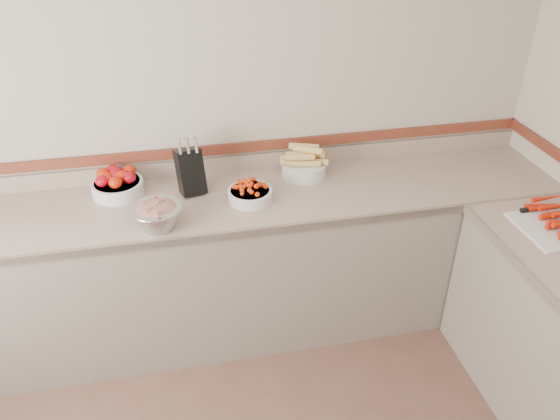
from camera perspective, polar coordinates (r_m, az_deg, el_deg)
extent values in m
plane|color=#B1A592|center=(3.07, -9.07, 10.37)|extent=(4.00, 0.00, 4.00)
cube|color=gray|center=(2.96, -7.94, 0.55)|extent=(4.00, 0.65, 0.04)
cube|color=slate|center=(3.22, -7.35, -6.31)|extent=(4.00, 0.63, 0.86)
cube|color=#735F4D|center=(2.70, -7.35, -2.86)|extent=(4.00, 0.02, 0.04)
cube|color=gray|center=(3.20, -8.53, 4.48)|extent=(4.00, 0.02, 0.10)
cube|color=maroon|center=(3.16, -8.67, 6.07)|extent=(4.00, 0.02, 0.06)
cube|color=black|center=(3.00, -9.36, 4.00)|extent=(0.17, 0.19, 0.27)
cylinder|color=silver|center=(2.90, -10.43, 6.39)|extent=(0.02, 0.04, 0.07)
cylinder|color=silver|center=(2.91, -9.59, 6.48)|extent=(0.02, 0.04, 0.07)
cylinder|color=silver|center=(2.91, -8.74, 6.57)|extent=(0.02, 0.04, 0.07)
cylinder|color=silver|center=(2.93, -10.46, 6.61)|extent=(0.02, 0.04, 0.07)
cylinder|color=silver|center=(2.93, -9.62, 6.70)|extent=(0.02, 0.04, 0.07)
cylinder|color=silver|center=(2.93, -8.78, 6.79)|extent=(0.02, 0.04, 0.07)
cylinder|color=silver|center=(2.95, -10.49, 6.83)|extent=(0.02, 0.04, 0.07)
cylinder|color=silver|center=(2.95, -9.65, 6.92)|extent=(0.02, 0.04, 0.07)
cylinder|color=silver|center=(2.96, -8.82, 7.00)|extent=(0.02, 0.04, 0.07)
cylinder|color=silver|center=(3.11, -16.58, 2.26)|extent=(0.28, 0.28, 0.07)
torus|color=silver|center=(3.10, -16.66, 2.76)|extent=(0.28, 0.28, 0.01)
cylinder|color=white|center=(3.10, -16.66, 2.76)|extent=(0.25, 0.25, 0.01)
ellipsoid|color=#A60610|center=(3.05, -18.09, 2.90)|extent=(0.07, 0.07, 0.06)
ellipsoid|color=#B61C06|center=(3.02, -16.83, 2.76)|extent=(0.07, 0.07, 0.06)
ellipsoid|color=#A60610|center=(3.05, -15.50, 3.28)|extent=(0.07, 0.07, 0.06)
ellipsoid|color=#B61C06|center=(3.13, -18.00, 3.62)|extent=(0.07, 0.07, 0.06)
ellipsoid|color=#A60610|center=(3.09, -16.76, 3.49)|extent=(0.07, 0.07, 0.06)
ellipsoid|color=#B61C06|center=(3.12, -15.46, 4.00)|extent=(0.07, 0.07, 0.06)
ellipsoid|color=#A60610|center=(3.15, -17.05, 3.97)|extent=(0.07, 0.07, 0.06)
ellipsoid|color=#B61C06|center=(3.07, -16.17, 3.40)|extent=(0.07, 0.07, 0.06)
ellipsoid|color=#A60610|center=(3.12, -16.73, 3.77)|extent=(0.07, 0.07, 0.06)
ellipsoid|color=#B61C06|center=(3.08, -17.63, 3.19)|extent=(0.07, 0.07, 0.06)
cylinder|color=silver|center=(2.93, -3.15, 1.58)|extent=(0.24, 0.24, 0.06)
torus|color=silver|center=(2.92, -3.17, 2.01)|extent=(0.24, 0.24, 0.01)
cylinder|color=white|center=(2.92, -3.17, 2.01)|extent=(0.21, 0.21, 0.01)
sphere|color=#BD2806|center=(2.89, -2.12, 2.63)|extent=(0.03, 0.03, 0.03)
sphere|color=#BD2806|center=(2.89, -3.23, 3.03)|extent=(0.03, 0.03, 0.03)
sphere|color=#BD2806|center=(2.96, -4.17, 3.01)|extent=(0.03, 0.03, 0.03)
sphere|color=#BD2806|center=(2.89, -3.07, 2.72)|extent=(0.03, 0.03, 0.03)
sphere|color=#BD2806|center=(2.87, -2.98, 2.76)|extent=(0.03, 0.03, 0.03)
sphere|color=#BD2806|center=(2.91, -2.24, 2.75)|extent=(0.03, 0.03, 0.03)
sphere|color=#BD2806|center=(2.94, -1.81, 2.87)|extent=(0.03, 0.03, 0.03)
sphere|color=#BD2806|center=(2.87, -3.15, 2.68)|extent=(0.03, 0.03, 0.03)
sphere|color=#BD2806|center=(2.87, -2.50, 2.47)|extent=(0.03, 0.03, 0.03)
sphere|color=#BD2806|center=(2.89, -2.24, 2.50)|extent=(0.03, 0.03, 0.03)
sphere|color=#BD2806|center=(2.86, -4.30, 1.84)|extent=(0.03, 0.03, 0.03)
sphere|color=#BD2806|center=(2.91, -1.83, 2.56)|extent=(0.03, 0.03, 0.03)
sphere|color=#BD2806|center=(2.92, -4.11, 2.88)|extent=(0.03, 0.03, 0.03)
sphere|color=#BD2806|center=(2.86, -2.95, 2.26)|extent=(0.03, 0.03, 0.03)
sphere|color=#BD2806|center=(2.96, -3.09, 3.20)|extent=(0.03, 0.03, 0.03)
sphere|color=#BD2806|center=(2.90, -2.51, 2.67)|extent=(0.03, 0.03, 0.03)
sphere|color=#BD2806|center=(2.92, -3.69, 2.90)|extent=(0.03, 0.03, 0.03)
sphere|color=#BD2806|center=(2.86, -2.18, 2.08)|extent=(0.03, 0.03, 0.03)
sphere|color=#BD2806|center=(2.88, -4.35, 2.24)|extent=(0.03, 0.03, 0.03)
sphere|color=#BD2806|center=(2.92, -1.62, 2.68)|extent=(0.03, 0.03, 0.03)
sphere|color=#BD2806|center=(2.97, -2.74, 3.18)|extent=(0.03, 0.03, 0.03)
sphere|color=#BD2806|center=(2.98, -3.53, 3.20)|extent=(0.03, 0.03, 0.03)
sphere|color=#BD2806|center=(2.87, -4.32, 2.10)|extent=(0.03, 0.03, 0.03)
sphere|color=#BD2806|center=(2.87, -3.61, 2.31)|extent=(0.03, 0.03, 0.03)
sphere|color=#BD2806|center=(2.90, -4.49, 2.39)|extent=(0.03, 0.03, 0.03)
sphere|color=#BD2806|center=(2.85, -3.27, 2.19)|extent=(0.03, 0.03, 0.03)
sphere|color=#BD2806|center=(2.86, -3.05, 2.48)|extent=(0.03, 0.03, 0.03)
sphere|color=#BD2806|center=(2.89, -2.61, 2.56)|extent=(0.03, 0.03, 0.03)
sphere|color=#BD2806|center=(2.91, -4.77, 2.43)|extent=(0.03, 0.03, 0.03)
sphere|color=#BD2806|center=(2.89, -2.85, 3.01)|extent=(0.03, 0.03, 0.03)
sphere|color=#BD2806|center=(2.95, -3.29, 3.16)|extent=(0.03, 0.03, 0.03)
sphere|color=#BD2806|center=(2.85, -3.33, 2.21)|extent=(0.03, 0.03, 0.03)
sphere|color=#BD2806|center=(2.89, -3.23, 2.94)|extent=(0.03, 0.03, 0.03)
sphere|color=#BD2806|center=(2.92, -4.66, 2.59)|extent=(0.03, 0.03, 0.03)
sphere|color=#BD2806|center=(2.89, -1.50, 2.23)|extent=(0.03, 0.03, 0.03)
sphere|color=#BD2806|center=(2.86, -2.74, 2.39)|extent=(0.03, 0.03, 0.03)
sphere|color=#BD2806|center=(2.92, -4.74, 2.53)|extent=(0.03, 0.03, 0.03)
sphere|color=#BD2806|center=(2.95, -2.67, 3.06)|extent=(0.03, 0.03, 0.03)
sphere|color=#BD2806|center=(2.93, -1.54, 2.69)|extent=(0.03, 0.03, 0.03)
cylinder|color=silver|center=(3.17, 2.50, 4.26)|extent=(0.26, 0.26, 0.08)
torus|color=silver|center=(3.15, 2.51, 4.79)|extent=(0.26, 0.26, 0.01)
cylinder|color=tan|center=(3.12, 1.60, 4.94)|extent=(0.17, 0.09, 0.04)
cylinder|color=tan|center=(3.11, 2.69, 4.86)|extent=(0.18, 0.07, 0.04)
cylinder|color=tan|center=(3.15, 3.56, 5.16)|extent=(0.17, 0.11, 0.04)
cylinder|color=tan|center=(3.16, 1.54, 5.37)|extent=(0.18, 0.08, 0.04)
cylinder|color=tan|center=(3.19, 2.86, 5.56)|extent=(0.17, 0.12, 0.04)
cylinder|color=tan|center=(3.12, 2.23, 5.78)|extent=(0.18, 0.08, 0.04)
cylinder|color=tan|center=(3.14, 3.18, 5.94)|extent=(0.17, 0.11, 0.04)
cylinder|color=tan|center=(3.13, 2.51, 6.62)|extent=(0.17, 0.09, 0.04)
cylinder|color=tan|center=(3.10, 2.03, 5.54)|extent=(0.18, 0.07, 0.04)
cylinder|color=tan|center=(3.10, 2.94, 6.30)|extent=(0.17, 0.12, 0.04)
cylinder|color=#B2B2BA|center=(2.75, -12.64, -0.77)|extent=(0.25, 0.25, 0.12)
torus|color=#B2B2BA|center=(2.72, -12.77, 0.19)|extent=(0.26, 0.26, 0.01)
ellipsoid|color=#9B114C|center=(2.72, -12.75, 0.03)|extent=(0.21, 0.21, 0.07)
cube|color=#9B114C|center=(2.71, -12.71, 0.59)|extent=(0.02, 0.02, 0.02)
cube|color=#8DA04D|center=(2.73, -12.32, 0.91)|extent=(0.02, 0.02, 0.02)
cube|color=#9B114C|center=(2.74, -12.81, 0.87)|extent=(0.02, 0.02, 0.02)
cube|color=#8DA04D|center=(2.71, -12.59, 0.40)|extent=(0.02, 0.02, 0.02)
cube|color=#9B114C|center=(2.72, -13.05, 0.54)|extent=(0.02, 0.02, 0.02)
cube|color=#8DA04D|center=(2.70, -12.90, 0.42)|extent=(0.02, 0.02, 0.02)
cube|color=#9B114C|center=(2.77, -12.95, 1.38)|extent=(0.02, 0.02, 0.02)
cube|color=#8DA04D|center=(2.74, -14.10, 0.74)|extent=(0.02, 0.02, 0.02)
cube|color=#9B114C|center=(2.68, -13.69, -0.23)|extent=(0.02, 0.02, 0.02)
cube|color=#8DA04D|center=(2.71, -12.67, 0.70)|extent=(0.02, 0.02, 0.02)
cube|color=#9B114C|center=(2.74, -12.18, 0.95)|extent=(0.02, 0.02, 0.02)
cube|color=#8DA04D|center=(2.68, -13.48, 0.04)|extent=(0.02, 0.02, 0.02)
cube|color=#9B114C|center=(2.73, -12.87, 0.48)|extent=(0.02, 0.02, 0.02)
cube|color=#8DA04D|center=(2.64, -12.58, -0.27)|extent=(0.02, 0.02, 0.02)
cone|color=#BD1B06|center=(3.09, 27.02, -0.55)|extent=(0.18, 0.03, 0.03)
cone|color=#BD1B06|center=(3.11, 26.74, -0.29)|extent=(0.18, 0.03, 0.03)
cone|color=#BD1B06|center=(3.11, 26.57, 0.34)|extent=(0.18, 0.03, 0.03)
cone|color=#BD1B06|center=(3.14, 26.19, 0.22)|extent=(0.18, 0.03, 0.03)
cone|color=#BD1B06|center=(3.16, 25.92, 0.48)|extent=(0.18, 0.03, 0.03)
cone|color=#BD1B06|center=(3.17, 25.76, 1.09)|extent=(0.18, 0.03, 0.03)
cube|color=silver|center=(3.17, 26.65, 0.22)|extent=(0.19, 0.04, 0.00)
cube|color=black|center=(3.09, 24.61, 0.04)|extent=(0.10, 0.02, 0.02)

